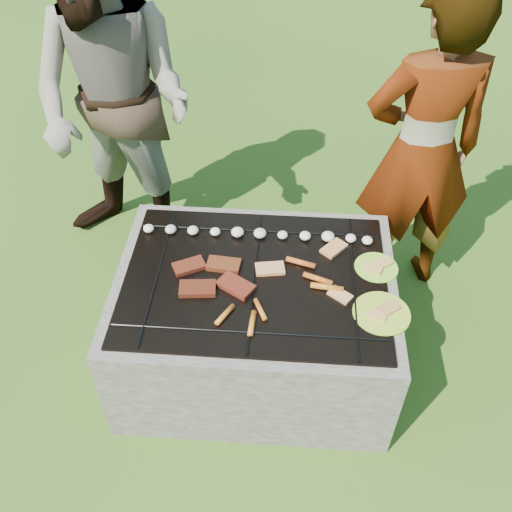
{
  "coord_description": "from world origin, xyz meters",
  "views": [
    {
      "loc": [
        0.13,
        -1.8,
        2.5
      ],
      "look_at": [
        0.0,
        0.05,
        0.7
      ],
      "focal_mm": 40.0,
      "sensor_mm": 36.0,
      "label": 1
    }
  ],
  "objects": [
    {
      "name": "pork_slabs",
      "position": [
        -0.19,
        -0.03,
        0.62
      ],
      "size": [
        0.41,
        0.26,
        0.02
      ],
      "color": "maroon",
      "rests_on": "fire_pit"
    },
    {
      "name": "plate_near",
      "position": [
        0.56,
        -0.17,
        0.61
      ],
      "size": [
        0.28,
        0.28,
        0.03
      ],
      "color": "#F0FA3B",
      "rests_on": "fire_pit"
    },
    {
      "name": "bystander",
      "position": [
        -0.81,
        0.85,
        0.97
      ],
      "size": [
        1.15,
        1.03,
        1.95
      ],
      "primitive_type": "imported",
      "rotation": [
        0.0,
        0.0,
        -0.36
      ],
      "color": "#A29587",
      "rests_on": "ground"
    },
    {
      "name": "plate_far",
      "position": [
        0.56,
        0.11,
        0.61
      ],
      "size": [
        0.21,
        0.21,
        0.03
      ],
      "color": "#D7FC3C",
      "rests_on": "fire_pit"
    },
    {
      "name": "mushrooms",
      "position": [
        0.0,
        0.28,
        0.63
      ],
      "size": [
        1.13,
        0.07,
        0.04
      ],
      "color": "white",
      "rests_on": "fire_pit"
    },
    {
      "name": "sausages",
      "position": [
        0.16,
        -0.09,
        0.62
      ],
      "size": [
        0.56,
        0.48,
        0.03
      ],
      "color": "orange",
      "rests_on": "fire_pit"
    },
    {
      "name": "fire_pit",
      "position": [
        0.0,
        0.0,
        0.28
      ],
      "size": [
        1.3,
        1.0,
        0.62
      ],
      "color": "gray",
      "rests_on": "ground"
    },
    {
      "name": "lawn",
      "position": [
        0.0,
        0.0,
        0.0
      ],
      "size": [
        60.0,
        60.0,
        0.0
      ],
      "primitive_type": "plane",
      "color": "#224C13",
      "rests_on": "ground"
    },
    {
      "name": "bread_on_grate",
      "position": [
        0.24,
        0.08,
        0.62
      ],
      "size": [
        0.45,
        0.43,
        0.02
      ],
      "color": "tan",
      "rests_on": "fire_pit"
    },
    {
      "name": "cook",
      "position": [
        0.79,
        0.68,
        0.87
      ],
      "size": [
        0.69,
        0.51,
        1.75
      ],
      "primitive_type": "imported",
      "rotation": [
        0.0,
        0.0,
        3.3
      ],
      "color": "gray",
      "rests_on": "ground"
    }
  ]
}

